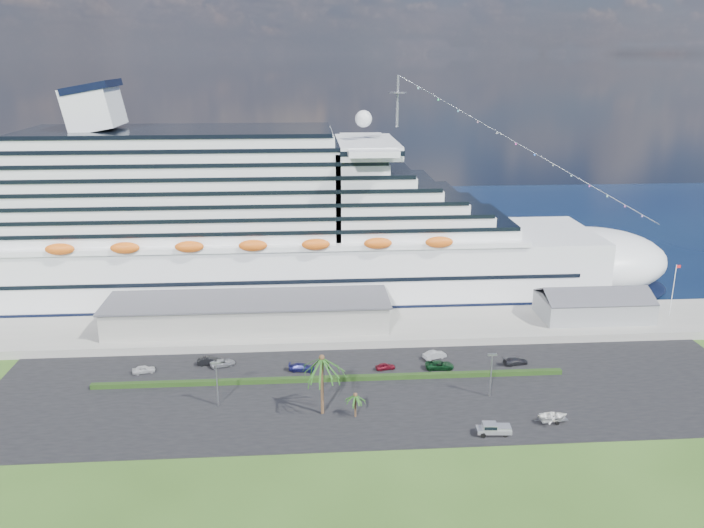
{
  "coord_description": "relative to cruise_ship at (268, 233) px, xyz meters",
  "views": [
    {
      "loc": [
        -12.3,
        -100.14,
        58.6
      ],
      "look_at": [
        -3.13,
        30.0,
        18.61
      ],
      "focal_mm": 35.0,
      "sensor_mm": 36.0,
      "label": 1
    }
  ],
  "objects": [
    {
      "name": "terminal_building",
      "position": [
        -3.47,
        -24.0,
        -11.68
      ],
      "size": [
        61.0,
        15.0,
        6.3
      ],
      "color": "gray",
      "rests_on": "wharf"
    },
    {
      "name": "hedge",
      "position": [
        13.53,
        -48.0,
        -16.12
      ],
      "size": [
        88.0,
        1.1,
        0.9
      ],
      "primitive_type": "cube",
      "color": "black",
      "rests_on": "asphalt_lot"
    },
    {
      "name": "lamp_post_right",
      "position": [
        41.53,
        -56.0,
        -11.35
      ],
      "size": [
        1.6,
        0.35,
        8.27
      ],
      "color": "gray",
      "rests_on": "asphalt_lot"
    },
    {
      "name": "parked_car_4",
      "position": [
        24.17,
        -43.85,
        -15.93
      ],
      "size": [
        4.02,
        2.26,
        1.29
      ],
      "primitive_type": "imported",
      "rotation": [
        0.0,
        0.0,
        1.77
      ],
      "color": "#5F0C19",
      "rests_on": "asphalt_lot"
    },
    {
      "name": "port_shed",
      "position": [
        73.53,
        -24.0,
        -12.3
      ],
      "size": [
        24.0,
        12.31,
        7.37
      ],
      "color": "gray",
      "rests_on": "wharf"
    },
    {
      "name": "cruise_ship",
      "position": [
        0.0,
        0.0,
        0.0
      ],
      "size": [
        191.0,
        38.0,
        54.0
      ],
      "color": "silver",
      "rests_on": "ground"
    },
    {
      "name": "parked_car_2",
      "position": [
        -7.44,
        -40.12,
        -15.9
      ],
      "size": [
        5.35,
        3.68,
        1.36
      ],
      "primitive_type": "imported",
      "rotation": [
        0.0,
        0.0,
        1.89
      ],
      "color": "gray",
      "rests_on": "asphalt_lot"
    },
    {
      "name": "parked_car_1",
      "position": [
        -10.07,
        -39.28,
        -15.78
      ],
      "size": [
        4.94,
        2.09,
        1.58
      ],
      "primitive_type": "imported",
      "rotation": [
        0.0,
        0.0,
        1.66
      ],
      "color": "black",
      "rests_on": "asphalt_lot"
    },
    {
      "name": "parked_car_3",
      "position": [
        8.02,
        -43.36,
        -15.85
      ],
      "size": [
        5.22,
        2.57,
        1.46
      ],
      "primitive_type": "imported",
      "rotation": [
        0.0,
        0.0,
        1.46
      ],
      "color": "#171851",
      "rests_on": "asphalt_lot"
    },
    {
      "name": "pickup_truck",
      "position": [
        38.68,
        -68.67,
        -15.5
      ],
      "size": [
        5.69,
        2.45,
        1.96
      ],
      "color": "black",
      "rests_on": "asphalt_lot"
    },
    {
      "name": "water",
      "position": [
        21.53,
        66.0,
        -16.68
      ],
      "size": [
        420.0,
        160.0,
        0.02
      ],
      "primitive_type": "cube",
      "color": "black",
      "rests_on": "ground"
    },
    {
      "name": "parked_car_6",
      "position": [
        34.73,
        -44.34,
        -15.8
      ],
      "size": [
        5.66,
        2.8,
        1.54
      ],
      "primitive_type": "imported",
      "rotation": [
        0.0,
        0.0,
        1.53
      ],
      "color": "black",
      "rests_on": "asphalt_lot"
    },
    {
      "name": "parked_car_7",
      "position": [
        49.99,
        -43.39,
        -15.86
      ],
      "size": [
        5.22,
        2.86,
        1.43
      ],
      "primitive_type": "imported",
      "rotation": [
        0.0,
        0.0,
        1.75
      ],
      "color": "#232329",
      "rests_on": "asphalt_lot"
    },
    {
      "name": "parked_car_5",
      "position": [
        34.62,
        -39.63,
        -15.79
      ],
      "size": [
        5.07,
        3.22,
        1.58
      ],
      "primitive_type": "imported",
      "rotation": [
        0.0,
        0.0,
        1.92
      ],
      "color": "#A4A6AB",
      "rests_on": "asphalt_lot"
    },
    {
      "name": "flagpole",
      "position": [
        91.57,
        -24.0,
        -8.43
      ],
      "size": [
        1.08,
        0.16,
        12.0
      ],
      "color": "silver",
      "rests_on": "wharf"
    },
    {
      "name": "palm_short",
      "position": [
        17.03,
        -61.5,
        -13.03
      ],
      "size": [
        3.53,
        3.53,
        4.56
      ],
      "color": "#47301E",
      "rests_on": "ground"
    },
    {
      "name": "parked_car_0",
      "position": [
        -22.18,
        -42.11,
        -15.85
      ],
      "size": [
        4.55,
        2.71,
        1.45
      ],
      "primitive_type": "imported",
      "rotation": [
        0.0,
        0.0,
        1.82
      ],
      "color": "silver",
      "rests_on": "asphalt_lot"
    },
    {
      "name": "lamp_post_left",
      "position": [
        -6.47,
        -56.0,
        -11.35
      ],
      "size": [
        1.6,
        0.35,
        8.27
      ],
      "color": "gray",
      "rests_on": "asphalt_lot"
    },
    {
      "name": "palm_tall",
      "position": [
        11.53,
        -60.0,
        -7.49
      ],
      "size": [
        8.82,
        8.82,
        11.13
      ],
      "color": "#47301E",
      "rests_on": "ground"
    },
    {
      "name": "wharf",
      "position": [
        21.53,
        -24.0,
        -15.79
      ],
      "size": [
        240.0,
        20.0,
        1.8
      ],
      "primitive_type": "cube",
      "color": "gray",
      "rests_on": "ground"
    },
    {
      "name": "asphalt_lot",
      "position": [
        21.53,
        -53.0,
        -16.63
      ],
      "size": [
        140.0,
        38.0,
        0.12
      ],
      "primitive_type": "cube",
      "color": "black",
      "rests_on": "ground"
    },
    {
      "name": "boat_trailer",
      "position": [
        49.64,
        -65.69,
        -15.48
      ],
      "size": [
        5.95,
        4.34,
        1.65
      ],
      "color": "gray",
      "rests_on": "asphalt_lot"
    },
    {
      "name": "ground",
      "position": [
        21.53,
        -64.0,
        -16.69
      ],
      "size": [
        420.0,
        420.0,
        0.0
      ],
      "primitive_type": "plane",
      "color": "#2D4D19",
      "rests_on": "ground"
    }
  ]
}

